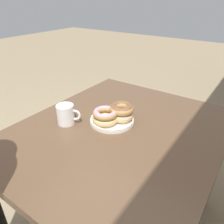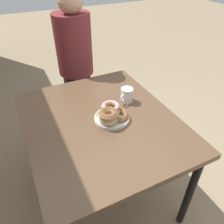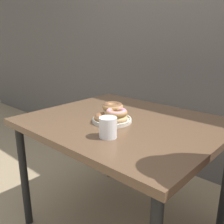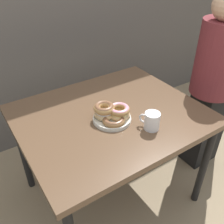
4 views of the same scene
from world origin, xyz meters
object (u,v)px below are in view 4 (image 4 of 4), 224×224
object	(u,v)px
person_figure	(213,84)
coffee_mug	(152,121)
dining_table	(111,122)
donut_plate	(112,114)

from	to	relation	value
person_figure	coffee_mug	bearing A→B (deg)	-169.00
dining_table	coffee_mug	bearing A→B (deg)	-66.60
dining_table	donut_plate	distance (m)	0.14
coffee_mug	person_figure	world-z (taller)	person_figure
dining_table	donut_plate	bearing A→B (deg)	-116.98
dining_table	coffee_mug	world-z (taller)	coffee_mug
donut_plate	dining_table	bearing A→B (deg)	63.02
donut_plate	coffee_mug	xyz separation A→B (m)	(0.14, -0.19, 0.01)
dining_table	coffee_mug	xyz separation A→B (m)	(0.11, -0.26, 0.13)
donut_plate	person_figure	world-z (taller)	person_figure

